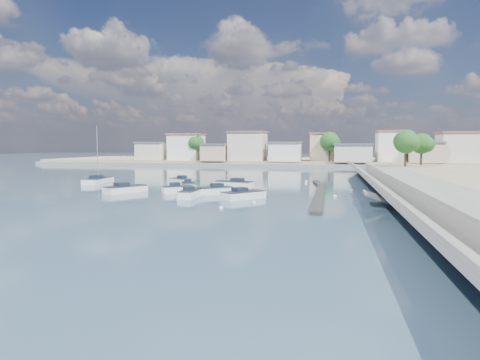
# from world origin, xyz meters

# --- Properties ---
(ground) EXTENTS (400.00, 400.00, 0.00)m
(ground) POSITION_xyz_m (0.00, 40.00, 0.00)
(ground) COLOR #2F445E
(ground) RESTS_ON ground
(seawall_walkway) EXTENTS (5.00, 90.00, 1.80)m
(seawall_walkway) POSITION_xyz_m (18.50, 13.00, 0.90)
(seawall_walkway) COLOR slate
(seawall_walkway) RESTS_ON ground
(breakwater) EXTENTS (2.00, 31.02, 0.35)m
(breakwater) POSITION_xyz_m (6.90, 12.69, 0.17)
(breakwater) COLOR black
(breakwater) RESTS_ON ground
(far_shore_land) EXTENTS (160.00, 40.00, 1.40)m
(far_shore_land) POSITION_xyz_m (0.00, 92.00, 0.70)
(far_shore_land) COLOR gray
(far_shore_land) RESTS_ON ground
(far_shore_quay) EXTENTS (160.00, 2.50, 0.80)m
(far_shore_quay) POSITION_xyz_m (0.00, 71.00, 0.40)
(far_shore_quay) COLOR slate
(far_shore_quay) RESTS_ON ground
(far_town) EXTENTS (113.01, 12.80, 8.35)m
(far_town) POSITION_xyz_m (10.71, 76.92, 4.93)
(far_town) COLOR beige
(far_town) RESTS_ON far_shore_land
(shore_trees) EXTENTS (74.56, 38.32, 7.92)m
(shore_trees) POSITION_xyz_m (8.34, 68.11, 6.22)
(shore_trees) COLOR #38281E
(shore_trees) RESTS_ON ground
(motorboat_a) EXTENTS (1.61, 4.51, 1.48)m
(motorboat_a) POSITION_xyz_m (-7.14, 6.06, 0.38)
(motorboat_a) COLOR white
(motorboat_a) RESTS_ON ground
(motorboat_b) EXTENTS (3.93, 3.46, 1.48)m
(motorboat_b) POSITION_xyz_m (-9.97, 9.97, 0.38)
(motorboat_b) COLOR white
(motorboat_b) RESTS_ON ground
(motorboat_c) EXTENTS (6.10, 3.17, 1.48)m
(motorboat_c) POSITION_xyz_m (-5.23, 17.86, 0.38)
(motorboat_c) COLOR white
(motorboat_c) RESTS_ON ground
(motorboat_d) EXTENTS (4.69, 4.37, 1.48)m
(motorboat_d) POSITION_xyz_m (-5.69, 9.35, 0.38)
(motorboat_d) COLOR white
(motorboat_d) RESTS_ON ground
(motorboat_e) EXTENTS (4.40, 5.58, 1.48)m
(motorboat_e) POSITION_xyz_m (-16.34, 8.74, 0.38)
(motorboat_e) COLOR white
(motorboat_e) RESTS_ON ground
(motorboat_f) EXTENTS (4.30, 3.72, 1.48)m
(motorboat_f) POSITION_xyz_m (-14.16, 20.84, 0.38)
(motorboat_f) COLOR white
(motorboat_f) RESTS_ON ground
(motorboat_g) EXTENTS (3.06, 4.67, 1.48)m
(motorboat_g) POSITION_xyz_m (-10.29, 13.87, 0.38)
(motorboat_g) COLOR white
(motorboat_g) RESTS_ON ground
(motorboat_h) EXTENTS (4.63, 4.96, 1.48)m
(motorboat_h) POSITION_xyz_m (-0.92, 6.29, 0.38)
(motorboat_h) COLOR white
(motorboat_h) RESTS_ON ground
(sailboat) EXTENTS (2.93, 7.33, 9.00)m
(sailboat) POSITION_xyz_m (-26.64, 19.00, 0.41)
(sailboat) COLOR white
(sailboat) RESTS_ON ground
(mooring_buoys) EXTENTS (12.93, 29.60, 0.40)m
(mooring_buoys) POSITION_xyz_m (4.62, 13.54, 0.05)
(mooring_buoys) COLOR white
(mooring_buoys) RESTS_ON ground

